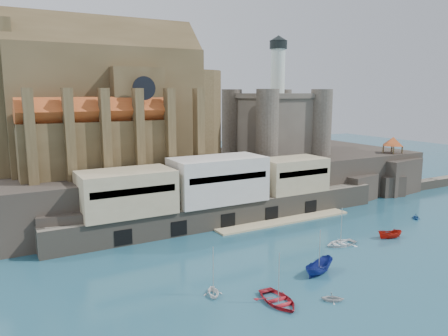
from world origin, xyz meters
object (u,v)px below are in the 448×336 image
Objects in this scene: castle_keep at (275,120)px; boat_2 at (319,273)px; pavilion at (393,142)px; church at (116,108)px; boat_1 at (332,301)px; boat_0 at (278,303)px.

castle_keep is 4.95× the size of boat_2.
church is at bearing 166.52° from pavilion.
church is at bearing 0.00° from boat_2.
boat_1 is 8.28m from boat_2.
boat_2 is at bearing 25.65° from boat_0.
pavilion reaches higher than boat_2.
castle_keep is 64.01m from boat_0.
church is 7.94× the size of boat_2.
pavilion is at bearing -30.18° from castle_keep.
church is 68.65m from pavilion.
boat_1 is at bearing -118.97° from castle_keep.
pavilion is 71.76m from boat_0.
boat_0 is at bearing -150.28° from pavilion.
church reaches higher than castle_keep.
church is 40.39m from castle_keep.
church is 7.21× the size of boat_0.
castle_keep reaches higher than boat_0.
boat_1 is at bearing 132.02° from boat_2.
castle_keep is at bearing 8.32° from boat_1.
pavilion reaches higher than boat_0.
boat_2 reaches higher than boat_1.
castle_keep is (40.21, -0.78, -3.81)m from church.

